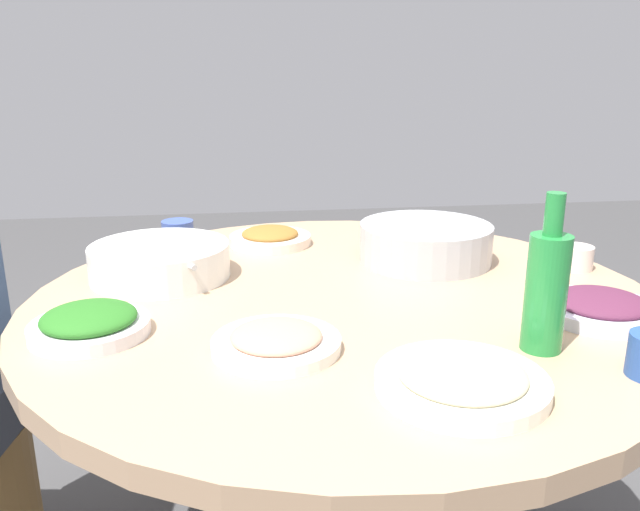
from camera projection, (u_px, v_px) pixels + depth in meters
name	position (u px, v px, depth m)	size (l,w,h in m)	color
round_dining_table	(344.00, 340.00, 1.32)	(1.26, 1.26, 0.73)	#99999E
rice_bowl	(425.00, 242.00, 1.49)	(0.31, 0.31, 0.10)	#B2B5BA
soup_bowl	(160.00, 262.00, 1.38)	(0.30, 0.30, 0.07)	white
dish_eggplant	(601.00, 307.00, 1.17)	(0.21, 0.21, 0.05)	silver
dish_shrimp	(276.00, 341.00, 1.04)	(0.21, 0.21, 0.04)	white
dish_stirfry	(270.00, 237.00, 1.64)	(0.21, 0.21, 0.04)	silver
dish_noodles	(462.00, 379.00, 0.91)	(0.25, 0.25, 0.04)	white
dish_greens	(89.00, 323.00, 1.09)	(0.20, 0.20, 0.05)	silver
green_bottle	(546.00, 288.00, 1.01)	(0.07, 0.07, 0.26)	#25893C
tea_cup_near	(178.00, 235.00, 1.60)	(0.08, 0.08, 0.07)	#3A509A
tea_cup_side	(576.00, 258.00, 1.44)	(0.08, 0.08, 0.05)	beige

